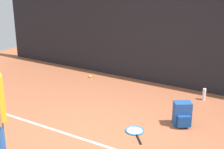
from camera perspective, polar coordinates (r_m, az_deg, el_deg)
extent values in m
plane|color=#9E5638|center=(5.38, -2.25, -11.34)|extent=(12.00, 12.00, 0.00)
cube|color=black|center=(7.47, 10.46, 7.89)|extent=(10.00, 0.10, 2.67)
cube|color=white|center=(5.27, -3.11, -11.97)|extent=(9.00, 0.05, 0.00)
cylinder|color=black|center=(5.36, 4.76, -11.36)|extent=(0.22, 0.25, 0.03)
torus|color=#1E72BF|center=(5.61, 4.04, -9.86)|extent=(0.46, 0.46, 0.02)
cylinder|color=#B2B2B2|center=(5.61, 4.04, -9.86)|extent=(0.39, 0.39, 0.00)
cube|color=#1E478C|center=(5.84, 12.29, -6.80)|extent=(0.36, 0.33, 0.44)
cube|color=navy|center=(5.75, 12.60, -8.11)|extent=(0.23, 0.19, 0.20)
sphere|color=#CCE033|center=(8.19, -3.86, -0.32)|extent=(0.07, 0.07, 0.07)
cylinder|color=white|center=(7.06, 15.99, -3.39)|extent=(0.07, 0.07, 0.25)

